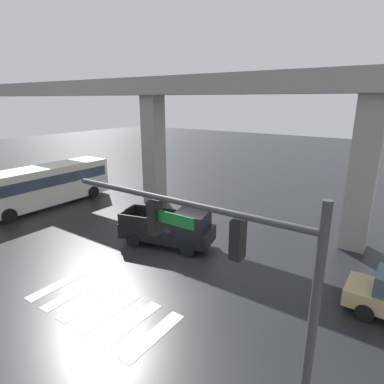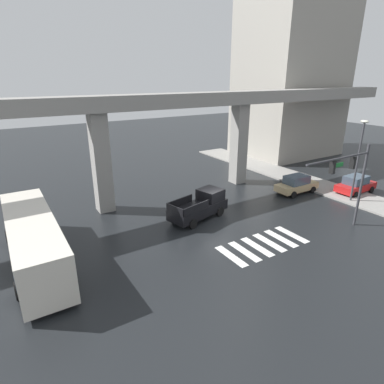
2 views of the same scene
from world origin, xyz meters
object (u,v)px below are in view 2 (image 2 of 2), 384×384
Objects in this scene: traffic_signal_mast at (350,173)px; fire_hydrant at (289,178)px; city_bus at (33,238)px; sedan_tan at (297,184)px; street_lamp_near_corner at (359,152)px; pickup_truck at (201,206)px; sedan_red at (356,184)px.

traffic_signal_mast is 7.64× the size of fire_hydrant.
city_bus reaches higher than sedan_tan.
fire_hydrant is (5.41, 9.81, -3.96)m from traffic_signal_mast.
city_bus is at bearing 171.25° from street_lamp_near_corner.
fire_hydrant is at bearing 10.95° from pickup_truck.
pickup_truck reaches higher than fire_hydrant.
pickup_truck is 14.40m from street_lamp_near_corner.
sedan_tan is 8.77m from traffic_signal_mast.
traffic_signal_mast is at bearing -115.92° from sedan_tan.
city_bus is 2.50× the size of sedan_tan.
pickup_truck is 12.09m from city_bus.
pickup_truck is 0.83× the size of traffic_signal_mast.
sedan_tan is (23.02, 0.34, -0.87)m from city_bus.
sedan_red is 5.09× the size of fire_hydrant.
pickup_truck is at bearing 2.11° from city_bus.
sedan_tan is 6.08m from street_lamp_near_corner.
fire_hydrant is (-0.40, 6.83, -4.13)m from street_lamp_near_corner.
traffic_signal_mast is (-3.51, -7.22, 3.54)m from sedan_tan.
city_bus is 20.86m from traffic_signal_mast.
sedan_red is at bearing -11.30° from pickup_truck.
city_bus reaches higher than pickup_truck.
sedan_red is 0.67× the size of traffic_signal_mast.
city_bus is 25.78m from street_lamp_near_corner.
pickup_truck is at bearing 161.86° from street_lamp_near_corner.
street_lamp_near_corner is (-2.47, -1.20, 3.70)m from sedan_red.
sedan_tan is at bearing -0.54° from pickup_truck.
traffic_signal_mast is 0.90× the size of street_lamp_near_corner.
city_bus is 12.71× the size of fire_hydrant.
fire_hydrant is at bearing 53.73° from sedan_tan.
street_lamp_near_corner is 8.52× the size of fire_hydrant.
traffic_signal_mast is (7.45, -7.32, 3.40)m from pickup_truck.
traffic_signal_mast reaches higher than pickup_truck.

